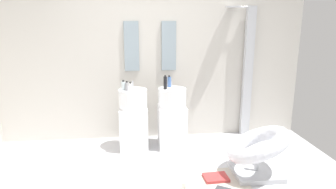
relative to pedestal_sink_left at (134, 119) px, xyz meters
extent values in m
cube|color=beige|center=(0.28, 0.49, 0.86)|extent=(4.80, 0.10, 2.60)
cube|color=white|center=(0.00, 0.00, -0.14)|extent=(0.40, 0.40, 0.62)
cylinder|color=white|center=(0.00, 0.00, 0.31)|extent=(0.40, 0.40, 0.27)
cylinder|color=#B7BABF|center=(0.00, 0.11, 0.49)|extent=(0.02, 0.02, 0.10)
cube|color=white|center=(0.56, 0.00, -0.14)|extent=(0.40, 0.40, 0.62)
cylinder|color=white|center=(0.56, 0.00, 0.31)|extent=(0.40, 0.40, 0.27)
cylinder|color=#B7BABF|center=(0.56, 0.11, 0.49)|extent=(0.02, 0.02, 0.10)
cube|color=#8C9EA8|center=(0.00, 0.42, 1.01)|extent=(0.22, 0.03, 0.74)
cube|color=#8C9EA8|center=(0.56, 0.42, 1.01)|extent=(0.22, 0.03, 0.74)
cube|color=#B7BABF|center=(1.82, 0.37, 0.58)|extent=(0.14, 0.08, 2.05)
cylinder|color=#B7BABF|center=(1.67, 0.35, 1.59)|extent=(0.30, 0.02, 0.02)
cylinder|color=#B7BABF|center=(1.52, 0.32, 1.59)|extent=(0.24, 0.24, 0.02)
cube|color=#B7BABF|center=(1.47, -0.98, -0.41)|extent=(0.56, 0.50, 0.06)
cylinder|color=#B7BABF|center=(1.47, -0.98, -0.24)|extent=(0.05, 0.05, 0.34)
torus|color=silver|center=(1.47, -0.98, -0.04)|extent=(1.03, 1.03, 0.49)
cube|color=beige|center=(0.68, -1.19, -0.44)|extent=(1.24, 0.81, 0.01)
cube|color=#B73838|center=(0.95, -1.04, -0.42)|extent=(0.29, 0.23, 0.03)
cylinder|color=white|center=(0.55, -1.25, -0.38)|extent=(0.08, 0.08, 0.11)
cylinder|color=#99999E|center=(-0.08, -0.06, 0.50)|extent=(0.05, 0.05, 0.11)
cylinder|color=black|center=(-0.08, -0.06, 0.57)|extent=(0.02, 0.02, 0.02)
cylinder|color=#4C72B7|center=(0.53, 0.11, 0.52)|extent=(0.05, 0.05, 0.15)
cylinder|color=black|center=(0.53, 0.11, 0.60)|extent=(0.03, 0.03, 0.02)
cylinder|color=silver|center=(-0.13, -0.02, 0.50)|extent=(0.06, 0.06, 0.12)
cylinder|color=black|center=(-0.13, -0.02, 0.57)|extent=(0.03, 0.03, 0.02)
cylinder|color=black|center=(0.46, -0.03, 0.53)|extent=(0.05, 0.05, 0.18)
cylinder|color=black|center=(0.46, -0.03, 0.63)|extent=(0.03, 0.03, 0.02)
cylinder|color=white|center=(-0.03, -0.12, 0.50)|extent=(0.04, 0.04, 0.11)
cylinder|color=black|center=(-0.03, -0.12, 0.57)|extent=(0.02, 0.02, 0.02)
camera|label=1|loc=(0.02, -4.18, 1.39)|focal=32.26mm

